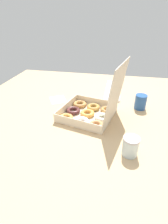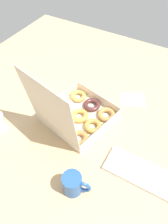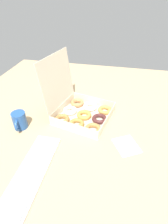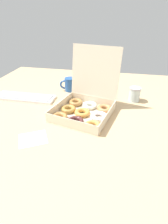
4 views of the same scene
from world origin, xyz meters
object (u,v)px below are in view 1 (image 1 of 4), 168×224
Objects in this scene: keyboard at (113,90)px; coffee_mug at (140,101)px; donut_box at (91,111)px; glass_jar at (130,146)px.

coffee_mug reaches higher than keyboard.
coffee_mug is at bearing 119.78° from donut_box.
donut_box is 37.59cm from coffee_mug.
donut_box is at bearing -141.67° from glass_jar.
donut_box is at bearing -60.22° from coffee_mug.
keyboard is (-46.61, 12.18, -3.15)cm from donut_box.
donut_box reaches higher than keyboard.
keyboard is 34.88cm from coffee_mug.
glass_jar is (30.85, 24.39, 0.74)cm from donut_box.
coffee_mug is at bearing 36.16° from keyboard.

